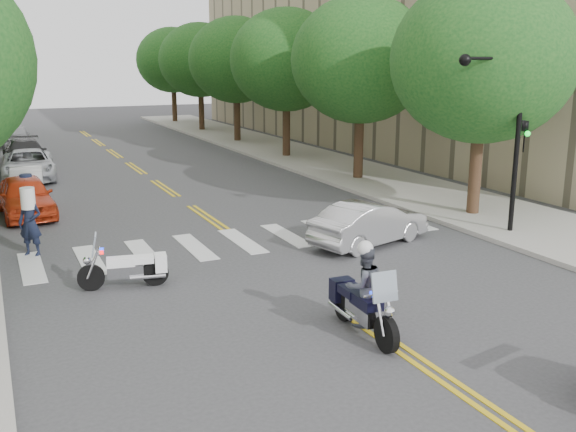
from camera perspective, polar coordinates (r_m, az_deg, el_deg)
ground at (r=14.70m, az=5.22°, el=-8.54°), size 140.00×140.00×0.00m
sidewalk_right at (r=37.90m, az=0.82°, el=5.38°), size 5.00×60.00×0.15m
tree_r_0 at (r=23.70m, az=16.94°, el=13.13°), size 6.40×6.40×8.45m
tree_r_1 at (r=30.14m, az=6.50°, el=13.61°), size 6.40×6.40×8.45m
tree_r_2 at (r=37.20m, az=-0.15°, el=13.69°), size 6.40×6.40×8.45m
tree_r_3 at (r=44.57m, az=-4.64°, el=13.65°), size 6.40×6.40×8.45m
tree_r_4 at (r=52.13m, az=-7.84°, el=13.57°), size 6.40×6.40×8.45m
tree_r_5 at (r=59.81m, az=-10.22°, el=13.48°), size 6.40×6.40×8.45m
traffic_signal_pole at (r=21.21m, az=18.93°, el=8.02°), size 2.82×0.42×6.00m
motorcycle_police at (r=13.37m, az=6.64°, el=-6.76°), size 0.86×2.48×2.02m
motorcycle_parked at (r=16.52m, az=-13.75°, el=-4.51°), size 2.21×0.77×1.43m
officer_standing at (r=19.93m, az=-21.94°, el=-0.60°), size 0.85×0.79×1.94m
convertible at (r=19.85m, az=7.26°, el=-0.63°), size 4.33×2.52×1.35m
parked_car_a at (r=25.18m, az=-22.29°, el=1.64°), size 1.99×4.43×1.48m
parked_car_b at (r=29.06m, az=-22.19°, el=2.86°), size 1.53×3.70×1.19m
parked_car_c at (r=32.97m, az=-22.08°, el=4.24°), size 2.58×5.19×1.41m
parked_car_d at (r=36.55m, az=-22.32°, el=5.11°), size 2.13×5.16×1.49m
parked_car_e at (r=45.78m, az=-23.02°, el=6.54°), size 1.82×4.24×1.43m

